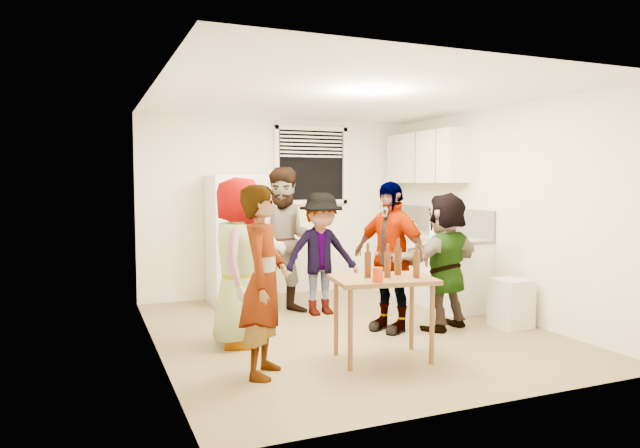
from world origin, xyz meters
name	(u,v)px	position (x,y,z in m)	size (l,w,h in m)	color
room	(348,331)	(0.00, 0.00, 0.00)	(4.00, 4.50, 2.50)	white
window	(311,165)	(0.45, 2.21, 1.85)	(1.12, 0.10, 1.06)	white
refrigerator	(237,239)	(-0.75, 1.88, 0.85)	(0.70, 0.70, 1.70)	white
counter_lower	(424,268)	(1.70, 1.15, 0.43)	(0.60, 2.20, 0.86)	white
countertop	(425,235)	(1.70, 1.15, 0.88)	(0.64, 2.22, 0.04)	beige
backsplash	(442,220)	(1.99, 1.15, 1.08)	(0.03, 2.20, 0.36)	#A39D94
upper_cabinets	(426,158)	(1.83, 1.35, 1.95)	(0.34, 1.60, 0.70)	white
kettle	(413,233)	(1.65, 1.37, 0.90)	(0.23, 0.19, 0.19)	silver
paper_towel	(434,235)	(1.68, 0.89, 0.90)	(0.12, 0.12, 0.27)	white
wine_bottle	(399,229)	(1.75, 1.94, 0.90)	(0.08, 0.08, 0.33)	black
beer_bottle_counter	(439,237)	(1.60, 0.65, 0.90)	(0.07, 0.07, 0.25)	#47230C
blue_cup	(449,240)	(1.51, 0.32, 0.90)	(0.10, 0.10, 0.13)	blue
picture_frame	(412,224)	(1.92, 1.84, 0.98)	(0.02, 0.19, 0.16)	#DFC158
trash_bin	(511,305)	(1.74, -0.54, 0.25)	(0.37, 0.37, 0.54)	silver
serving_table	(382,359)	(-0.14, -1.02, 0.00)	(0.89, 0.59, 0.75)	brown
beer_bottle_table	(398,275)	(0.06, -0.94, 0.75)	(0.07, 0.07, 0.25)	#47230C
red_cup	(378,282)	(-0.29, -1.19, 0.75)	(0.09, 0.09, 0.12)	red
guest_grey	(239,344)	(-1.22, -0.05, 0.00)	(0.81, 1.66, 0.53)	gray
guest_stripe	(264,375)	(-1.26, -1.00, 0.00)	(0.58, 1.59, 0.38)	#141933
guest_back_left	(287,313)	(-0.33, 1.05, 0.00)	(0.87, 1.79, 0.68)	#4F3B23
guest_back_right	(321,314)	(0.03, 0.84, 0.00)	(0.96, 1.48, 0.55)	#3F3E43
guest_black	(389,330)	(0.42, -0.15, 0.00)	(0.95, 1.62, 0.40)	black
guest_orange	(444,328)	(1.02, -0.31, 0.00)	(1.39, 1.50, 0.44)	#C9633C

